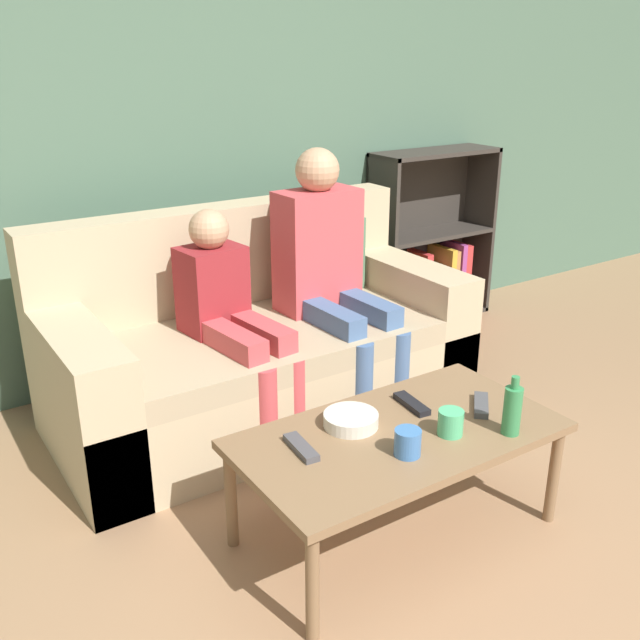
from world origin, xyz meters
The scene contains 13 objects.
wall_back centered at (0.00, 2.67, 1.30)m, with size 12.00×0.06×2.60m.
couch centered at (0.15, 1.99, 0.30)m, with size 1.83×0.88×0.91m.
bookshelf centered at (1.60, 2.52, 0.38)m, with size 0.80×0.28×1.03m.
coffee_table centered at (0.11, 0.95, 0.36)m, with size 1.09×0.58×0.40m.
person_adult centered at (0.47, 1.91, 0.68)m, with size 0.38×0.63×1.18m.
person_child centered at (-0.04, 1.86, 0.56)m, with size 0.32×0.64×0.97m.
cup_near centered at (0.04, 0.82, 0.44)m, with size 0.08×0.08×0.09m.
cup_far centered at (0.24, 0.84, 0.44)m, with size 0.08×0.08×0.09m.
tv_remote_0 centered at (0.46, 0.92, 0.41)m, with size 0.15×0.15×0.02m.
tv_remote_1 centered at (0.26, 1.06, 0.41)m, with size 0.07×0.17×0.02m.
tv_remote_2 centered at (-0.22, 1.02, 0.41)m, with size 0.06×0.17×0.02m.
snack_bowl centered at (0.00, 1.07, 0.42)m, with size 0.19×0.19×0.05m.
bottle centered at (0.41, 0.74, 0.49)m, with size 0.06×0.06×0.21m.
Camera 1 is at (-1.24, -0.64, 1.59)m, focal length 40.00 mm.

